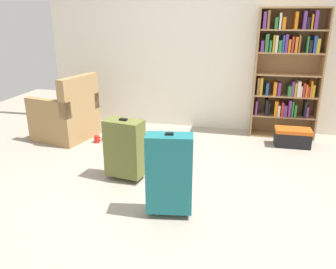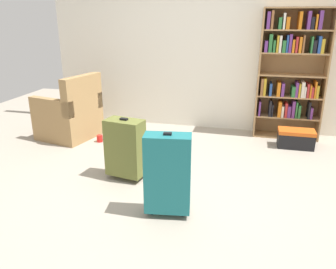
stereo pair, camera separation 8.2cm
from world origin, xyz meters
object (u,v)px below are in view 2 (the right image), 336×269
mug (100,138)px  suitcase_olive (125,148)px  storage_box (296,138)px  bookshelf (291,71)px  armchair (70,116)px  suitcase_teal (168,174)px

mug → suitcase_olive: size_ratio=0.18×
storage_box → mug: bearing=-170.8°
bookshelf → mug: bookshelf is taller
armchair → storage_box: bearing=6.0°
armchair → suitcase_olive: armchair is taller
bookshelf → storage_box: size_ratio=3.81×
bookshelf → armchair: 3.12m
bookshelf → armchair: (-2.96, -0.75, -0.62)m
mug → suitcase_olive: bearing=-52.2°
storage_box → suitcase_teal: (-1.27, -1.96, 0.27)m
armchair → storage_box: (3.08, 0.32, -0.19)m
mug → storage_box: storage_box is taller
suitcase_olive → bookshelf: bearing=46.0°
storage_box → suitcase_olive: bearing=-143.5°
mug → suitcase_teal: 2.07m
suitcase_teal → storage_box: bearing=57.1°
bookshelf → mug: 2.78m
armchair → suitcase_olive: 1.61m
armchair → suitcase_olive: bearing=-40.9°
storage_box → suitcase_olive: (-1.86, -1.38, 0.22)m
storage_box → suitcase_olive: 2.33m
mug → suitcase_olive: suitcase_olive is taller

